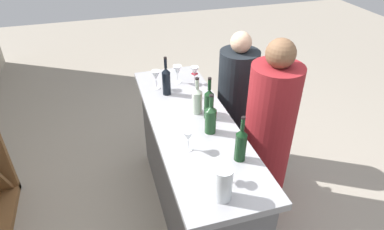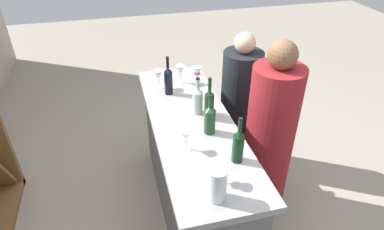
{
  "view_description": "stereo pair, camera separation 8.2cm",
  "coord_description": "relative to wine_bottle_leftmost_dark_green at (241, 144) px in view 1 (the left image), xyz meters",
  "views": [
    {
      "loc": [
        -1.93,
        0.57,
        2.36
      ],
      "look_at": [
        0.0,
        0.0,
        1.04
      ],
      "focal_mm": 31.03,
      "sensor_mm": 36.0,
      "label": 1
    },
    {
      "loc": [
        -1.95,
        0.49,
        2.36
      ],
      "look_at": [
        0.0,
        0.0,
        1.04
      ],
      "focal_mm": 31.03,
      "sensor_mm": 36.0,
      "label": 2
    }
  ],
  "objects": [
    {
      "name": "wine_bottle_second_right_clear_pale",
      "position": [
        0.59,
        0.1,
        -0.01
      ],
      "size": [
        0.08,
        0.08,
        0.29
      ],
      "color": "#B7C6B2",
      "rests_on": "bar_counter"
    },
    {
      "name": "wine_glass_far_left",
      "position": [
        0.18,
        0.28,
        -0.01
      ],
      "size": [
        0.08,
        0.08,
        0.15
      ],
      "color": "white",
      "rests_on": "bar_counter"
    },
    {
      "name": "wine_bottle_second_left_olive_green",
      "position": [
        0.32,
        0.08,
        -0.01
      ],
      "size": [
        0.08,
        0.08,
        0.3
      ],
      "color": "#193D1E",
      "rests_on": "bar_counter"
    },
    {
      "name": "wine_glass_near_right",
      "position": [
        -0.14,
        0.18,
        -0.01
      ],
      "size": [
        0.08,
        0.08,
        0.15
      ],
      "color": "white",
      "rests_on": "bar_counter"
    },
    {
      "name": "wine_bottle_center_dark_green",
      "position": [
        0.5,
        0.03,
        0.0
      ],
      "size": [
        0.07,
        0.07,
        0.33
      ],
      "color": "black",
      "rests_on": "bar_counter"
    },
    {
      "name": "bar_counter",
      "position": [
        0.49,
        0.16,
        -0.61
      ],
      "size": [
        1.82,
        0.59,
        0.99
      ],
      "color": "slate",
      "rests_on": "ground"
    },
    {
      "name": "wine_glass_far_center",
      "position": [
        1.05,
        0.32,
        -0.0
      ],
      "size": [
        0.08,
        0.08,
        0.16
      ],
      "color": "white",
      "rests_on": "bar_counter"
    },
    {
      "name": "wine_glass_near_left",
      "position": [
        1.04,
        -0.02,
        -0.01
      ],
      "size": [
        0.07,
        0.07,
        0.16
      ],
      "color": "white",
      "rests_on": "bar_counter"
    },
    {
      "name": "ground_plane",
      "position": [
        0.49,
        0.16,
        -1.11
      ],
      "size": [
        12.0,
        12.0,
        0.0
      ],
      "primitive_type": "plane",
      "color": "#9E9384"
    },
    {
      "name": "person_left_guest",
      "position": [
        1.1,
        -0.46,
        -0.47
      ],
      "size": [
        0.47,
        0.47,
        1.39
      ],
      "rotation": [
        0.0,
        0.0,
        1.93
      ],
      "color": "black",
      "rests_on": "ground"
    },
    {
      "name": "wine_bottle_leftmost_dark_green",
      "position": [
        0.0,
        0.0,
        0.0
      ],
      "size": [
        0.07,
        0.07,
        0.32
      ],
      "color": "black",
      "rests_on": "bar_counter"
    },
    {
      "name": "person_center_guest",
      "position": [
        0.5,
        -0.5,
        -0.4
      ],
      "size": [
        0.45,
        0.45,
        1.54
      ],
      "rotation": [
        0.0,
        0.0,
        1.45
      ],
      "color": "maroon",
      "rests_on": "ground"
    },
    {
      "name": "wine_bottle_rightmost_near_black",
      "position": [
        0.93,
        0.25,
        0.01
      ],
      "size": [
        0.07,
        0.07,
        0.33
      ],
      "color": "black",
      "rests_on": "bar_counter"
    },
    {
      "name": "water_pitcher",
      "position": [
        -0.27,
        0.22,
        -0.02
      ],
      "size": [
        0.1,
        0.1,
        0.2
      ],
      "color": "silver",
      "rests_on": "bar_counter"
    },
    {
      "name": "wine_glass_near_center",
      "position": [
        1.1,
        0.12,
        -0.01
      ],
      "size": [
        0.08,
        0.08,
        0.16
      ],
      "color": "white",
      "rests_on": "bar_counter"
    }
  ]
}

